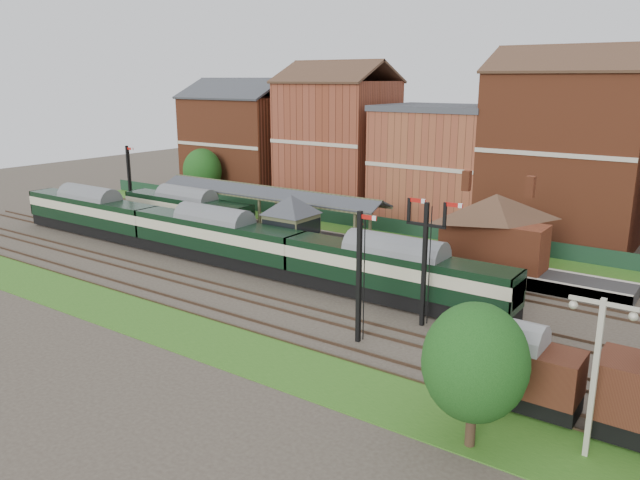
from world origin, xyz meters
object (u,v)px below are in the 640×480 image
Objects in this scene: platform_railcar at (187,210)px; goods_van_a at (521,370)px; signal_box at (291,228)px; dmu_train at (215,236)px; semaphore_bracket at (425,256)px.

platform_railcar is 3.00× the size of goods_van_a.
platform_railcar is at bearing 158.56° from goods_van_a.
dmu_train is (-5.71, -3.25, -0.85)m from signal_box.
semaphore_bracket is 0.50× the size of platform_railcar.
semaphore_bracket is at bearing -20.92° from signal_box.
dmu_train is at bearing 173.13° from semaphore_bracket.
signal_box is 0.73× the size of semaphore_bracket.
dmu_train is at bearing -32.04° from platform_railcar.
signal_box is at bearing 159.08° from semaphore_bracket.
goods_van_a is at bearing -17.19° from dmu_train.
platform_railcar is (-10.39, 6.50, -0.13)m from dmu_train.
dmu_train is at bearing -150.35° from signal_box.
platform_railcar is 42.41m from goods_van_a.
semaphore_bracket reaches higher than signal_box.
platform_railcar is at bearing 163.88° from semaphore_bracket.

